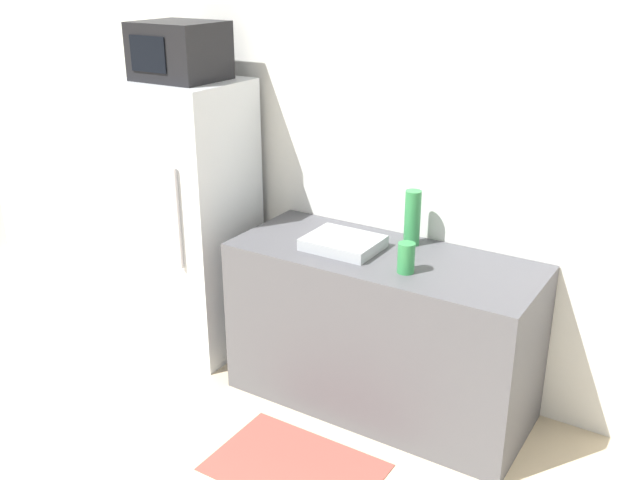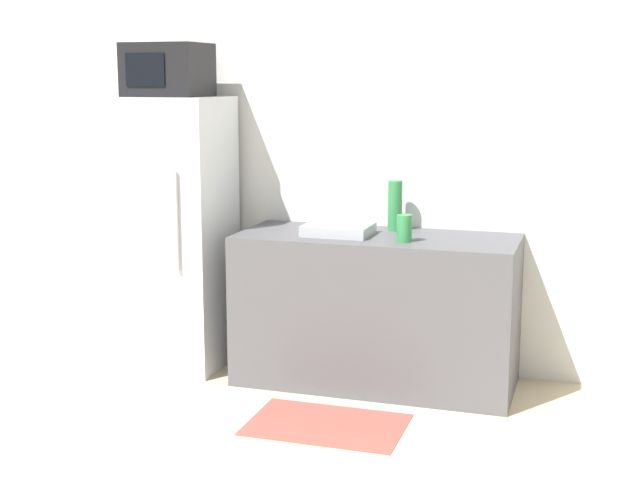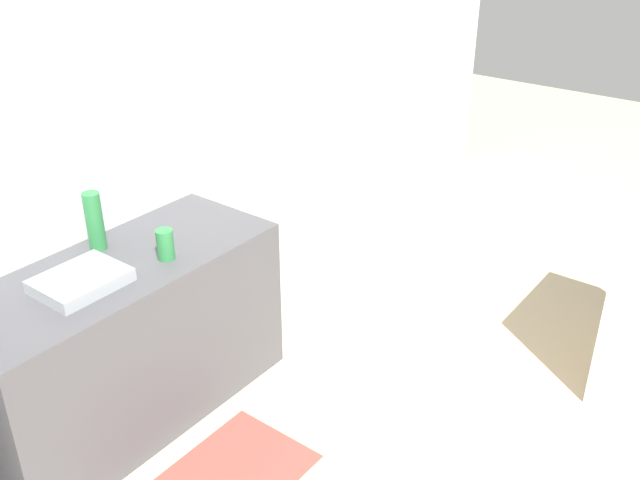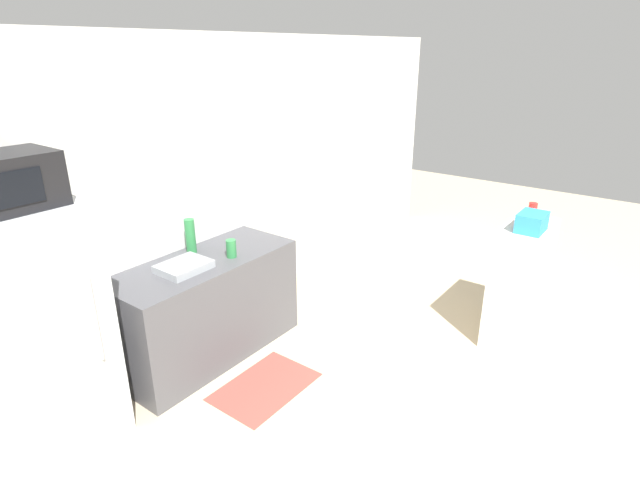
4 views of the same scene
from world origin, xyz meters
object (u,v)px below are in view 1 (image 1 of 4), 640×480
Objects in this scene: microwave at (180,51)px; bottle_tall at (412,218)px; refrigerator at (192,219)px; bottle_short at (406,258)px.

bottle_tall is at bearing 9.18° from microwave.
microwave reaches higher than refrigerator.
microwave is (-0.00, -0.00, 0.97)m from refrigerator.
bottle_short is (0.13, -0.34, -0.07)m from bottle_tall.
bottle_tall is at bearing 9.13° from refrigerator.
refrigerator is at bearing -170.87° from bottle_tall.
refrigerator reaches higher than bottle_short.
microwave is at bearing -170.82° from bottle_tall.
bottle_short is at bearing -69.00° from bottle_tall.
bottle_tall is (1.33, 0.21, 0.20)m from refrigerator.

